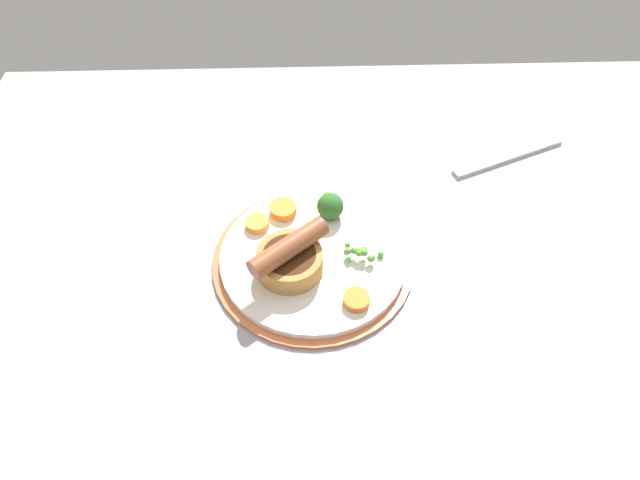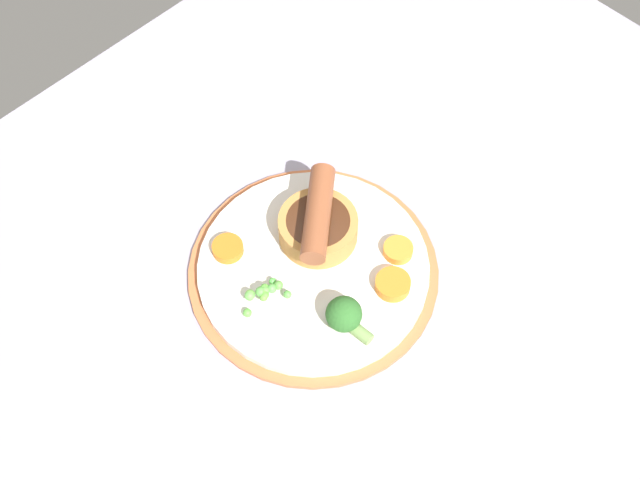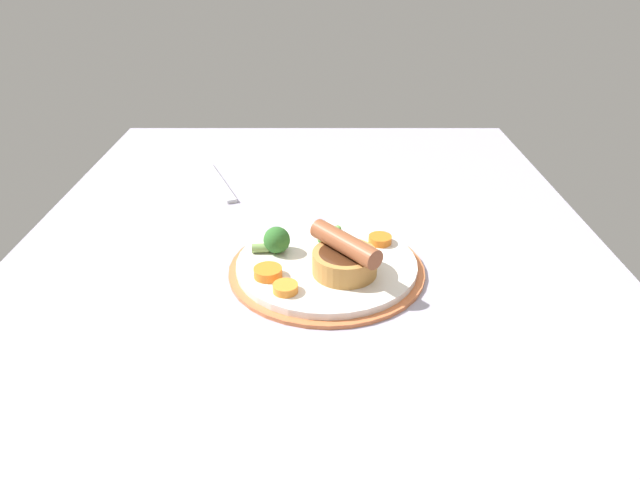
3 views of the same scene
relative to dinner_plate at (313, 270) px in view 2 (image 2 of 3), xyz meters
The scene contains 8 objects.
dining_table 5.08cm from the dinner_plate, 25.68° to the left, with size 110.00×80.00×3.00cm, color #9E99AD.
dinner_plate is the anchor object (origin of this frame).
sausage_pudding 4.54cm from the dinner_plate, 142.45° to the right, with size 9.36×8.28×5.19cm.
pea_pile 6.12cm from the dinner_plate, ahead, with size 5.11×3.24×1.79cm.
broccoli_floret_near 7.28cm from the dinner_plate, 70.29° to the left, with size 3.41×4.93×3.41cm.
carrot_slice_0 8.44cm from the dinner_plate, 145.32° to the left, with size 2.91×2.91×0.96cm, color orange.
carrot_slice_3 8.00cm from the dinner_plate, 117.56° to the left, with size 3.38×3.38×1.13cm, color orange.
carrot_slice_4 8.58cm from the dinner_plate, 56.30° to the right, with size 3.05×3.05×0.98cm, color orange.
Camera 2 is at (26.03, 29.10, 78.42)cm, focal length 50.00 mm.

